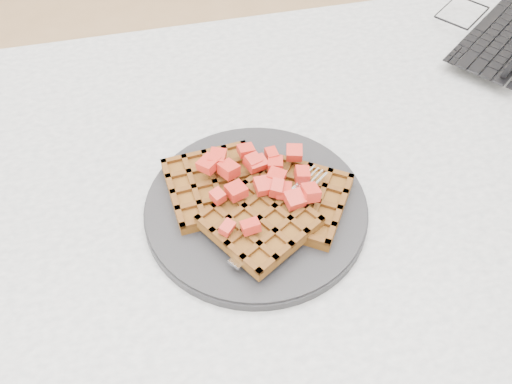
% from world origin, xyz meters
% --- Properties ---
extents(table, '(1.20, 0.80, 0.75)m').
position_xyz_m(table, '(0.00, 0.00, 0.64)').
color(table, beige).
rests_on(table, ground).
extents(plate, '(0.28, 0.28, 0.02)m').
position_xyz_m(plate, '(-0.07, -0.03, 0.76)').
color(plate, black).
rests_on(plate, table).
extents(waffles, '(0.24, 0.21, 0.03)m').
position_xyz_m(waffles, '(-0.07, -0.03, 0.78)').
color(waffles, brown).
rests_on(waffles, plate).
extents(strawberry_pile, '(0.15, 0.15, 0.02)m').
position_xyz_m(strawberry_pile, '(-0.07, -0.03, 0.80)').
color(strawberry_pile, '#A21610').
rests_on(strawberry_pile, waffles).
extents(fork, '(0.16, 0.13, 0.02)m').
position_xyz_m(fork, '(-0.04, -0.06, 0.77)').
color(fork, silver).
rests_on(fork, plate).
extents(laptop, '(0.34, 0.33, 0.19)m').
position_xyz_m(laptop, '(0.41, 0.24, 0.78)').
color(laptop, black).
rests_on(laptop, table).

